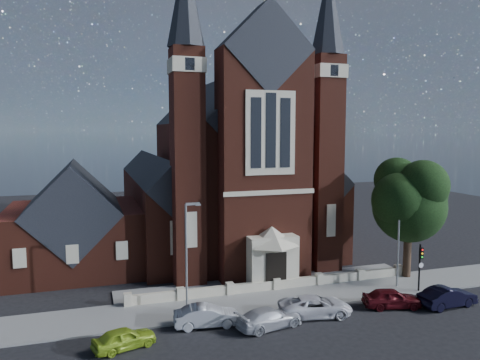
# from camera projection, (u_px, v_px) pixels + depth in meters

# --- Properties ---
(ground) EXTENTS (120.00, 120.00, 0.00)m
(ground) POSITION_uv_depth(u_px,v_px,m) (244.00, 263.00, 46.86)
(ground) COLOR black
(ground) RESTS_ON ground
(pavement_strip) EXTENTS (60.00, 5.00, 0.12)m
(pavement_strip) POSITION_uv_depth(u_px,v_px,m) (285.00, 298.00, 36.92)
(pavement_strip) COLOR gray
(pavement_strip) RESTS_ON ground
(forecourt_paving) EXTENTS (26.00, 3.00, 0.14)m
(forecourt_paving) POSITION_uv_depth(u_px,v_px,m) (267.00, 283.00, 40.71)
(forecourt_paving) COLOR gray
(forecourt_paving) RESTS_ON ground
(forecourt_wall) EXTENTS (24.00, 0.40, 0.90)m
(forecourt_wall) POSITION_uv_depth(u_px,v_px,m) (276.00, 290.00, 38.82)
(forecourt_wall) COLOR beige
(forecourt_wall) RESTS_ON ground
(church) EXTENTS (20.01, 34.90, 29.20)m
(church) POSITION_uv_depth(u_px,v_px,m) (222.00, 174.00, 53.50)
(church) COLOR #542216
(church) RESTS_ON ground
(parish_hall) EXTENTS (12.00, 12.20, 10.24)m
(parish_hall) POSITION_uv_depth(u_px,v_px,m) (74.00, 228.00, 44.37)
(parish_hall) COLOR #542216
(parish_hall) RESTS_ON ground
(street_tree) EXTENTS (6.40, 6.60, 10.70)m
(street_tree) POSITION_uv_depth(u_px,v_px,m) (412.00, 202.00, 41.18)
(street_tree) COLOR black
(street_tree) RESTS_ON ground
(street_lamp_left) EXTENTS (1.16, 0.22, 8.09)m
(street_lamp_left) POSITION_uv_depth(u_px,v_px,m) (187.00, 251.00, 33.54)
(street_lamp_left) COLOR gray
(street_lamp_left) RESTS_ON ground
(street_lamp_right) EXTENTS (1.16, 0.22, 8.09)m
(street_lamp_right) POSITION_uv_depth(u_px,v_px,m) (400.00, 234.00, 39.05)
(street_lamp_right) COLOR gray
(street_lamp_right) RESTS_ON ground
(traffic_signal) EXTENTS (0.28, 0.42, 4.00)m
(traffic_signal) POSITION_uv_depth(u_px,v_px,m) (420.00, 261.00, 38.05)
(traffic_signal) COLOR black
(traffic_signal) RESTS_ON ground
(car_lime_van) EXTENTS (4.14, 2.64, 1.31)m
(car_lime_van) POSITION_uv_depth(u_px,v_px,m) (124.00, 338.00, 28.36)
(car_lime_van) COLOR #8CAF23
(car_lime_van) RESTS_ON ground
(car_silver_a) EXTENTS (4.57, 2.01, 1.46)m
(car_silver_a) POSITION_uv_depth(u_px,v_px,m) (207.00, 316.00, 31.57)
(car_silver_a) COLOR #AEB1B6
(car_silver_a) RESTS_ON ground
(car_silver_b) EXTENTS (4.95, 2.82, 1.35)m
(car_silver_b) POSITION_uv_depth(u_px,v_px,m) (269.00, 318.00, 31.37)
(car_silver_b) COLOR #B3B5BB
(car_silver_b) RESTS_ON ground
(car_white_suv) EXTENTS (5.56, 3.22, 1.46)m
(car_white_suv) POSITION_uv_depth(u_px,v_px,m) (315.00, 306.00, 33.35)
(car_white_suv) COLOR white
(car_white_suv) RESTS_ON ground
(car_dark_red) EXTENTS (4.59, 2.75, 1.46)m
(car_dark_red) POSITION_uv_depth(u_px,v_px,m) (392.00, 298.00, 34.93)
(car_dark_red) COLOR #4C0D12
(car_dark_red) RESTS_ON ground
(car_navy) EXTENTS (4.70, 1.92, 1.52)m
(car_navy) POSITION_uv_depth(u_px,v_px,m) (447.00, 297.00, 35.11)
(car_navy) COLOR black
(car_navy) RESTS_ON ground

